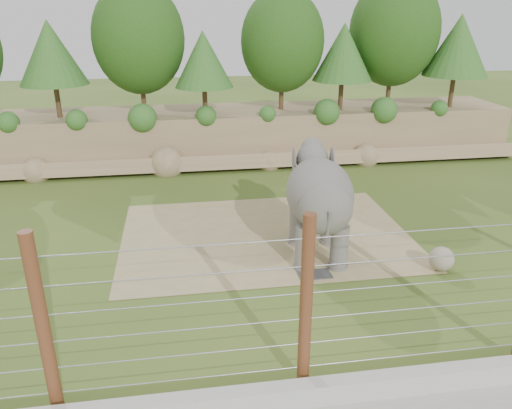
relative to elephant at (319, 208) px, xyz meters
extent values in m
plane|color=#3D5620|center=(-1.88, -1.27, -1.67)|extent=(90.00, 90.00, 0.00)
cube|color=#876D4F|center=(-1.88, 11.73, -0.42)|extent=(30.00, 4.00, 2.50)
cube|color=#876D4F|center=(-1.88, 9.43, -1.32)|extent=(30.00, 1.37, 1.07)
cylinder|color=#3F2B19|center=(-9.88, 11.23, 1.62)|extent=(0.24, 0.24, 1.58)
sphere|color=#1B4014|center=(-9.88, 11.23, 3.76)|extent=(3.60, 3.60, 3.60)
cylinder|color=#3F2B19|center=(-5.88, 11.73, 1.79)|extent=(0.24, 0.24, 1.92)
sphere|color=#1B4014|center=(-5.88, 11.73, 4.41)|extent=(4.40, 4.40, 4.40)
cylinder|color=#3F2B19|center=(-2.88, 10.53, 1.53)|extent=(0.24, 0.24, 1.40)
sphere|color=#1B4014|center=(-2.88, 10.53, 3.43)|extent=(3.20, 3.20, 3.20)
cylinder|color=#3F2B19|center=(1.12, 11.53, 1.74)|extent=(0.24, 0.24, 1.82)
sphere|color=#1B4014|center=(1.12, 11.53, 4.21)|extent=(4.16, 4.16, 4.16)
cylinder|color=#3F2B19|center=(4.12, 10.93, 1.58)|extent=(0.24, 0.24, 1.50)
sphere|color=#1B4014|center=(4.12, 10.93, 3.63)|extent=(3.44, 3.44, 3.44)
cylinder|color=#3F2B19|center=(7.12, 11.93, 1.85)|extent=(0.24, 0.24, 2.03)
sphere|color=#1B4014|center=(7.12, 11.93, 4.60)|extent=(4.64, 4.64, 4.64)
cylinder|color=#3F2B19|center=(10.12, 10.73, 1.65)|extent=(0.24, 0.24, 1.64)
sphere|color=#1B4014|center=(10.12, 10.73, 3.89)|extent=(3.76, 3.76, 3.76)
cube|color=#9E8F5E|center=(-1.38, 1.73, -1.66)|extent=(10.00, 7.00, 0.02)
cube|color=#262628|center=(-0.40, -1.27, -1.63)|extent=(1.00, 0.60, 0.03)
sphere|color=gray|center=(3.48, -1.57, -1.27)|extent=(0.76, 0.76, 0.76)
cube|color=#B1B0A4|center=(-1.88, -6.27, -1.42)|extent=(26.00, 0.35, 0.50)
cylinder|color=brown|center=(-6.88, -5.77, 0.33)|extent=(0.26, 0.26, 4.00)
cylinder|color=brown|center=(-1.88, -5.77, 0.33)|extent=(0.26, 0.26, 4.00)
cylinder|color=#99999E|center=(-1.88, -5.77, -1.17)|extent=(20.00, 0.02, 0.02)
cylinder|color=#99999E|center=(-1.88, -5.77, -0.57)|extent=(20.00, 0.02, 0.02)
cylinder|color=#99999E|center=(-1.88, -5.77, 0.03)|extent=(20.00, 0.02, 0.02)
cylinder|color=#99999E|center=(-1.88, -5.77, 0.63)|extent=(20.00, 0.02, 0.02)
cylinder|color=#99999E|center=(-1.88, -5.77, 1.23)|extent=(20.00, 0.02, 0.02)
cylinder|color=#99999E|center=(-1.88, -5.77, 1.83)|extent=(20.00, 0.02, 0.02)
camera|label=1|loc=(-4.16, -13.99, 5.93)|focal=35.00mm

